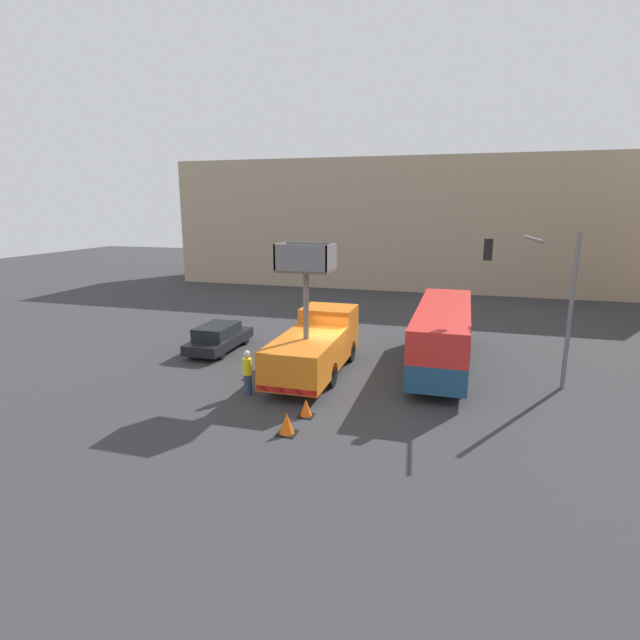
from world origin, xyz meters
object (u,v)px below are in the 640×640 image
(road_worker_near_truck, at_px, (247,372))
(traffic_cone_near_truck, at_px, (306,408))
(city_bus, at_px, (443,331))
(traffic_cone_mid_road, at_px, (287,424))
(parked_car_curbside, at_px, (219,337))
(traffic_light_pole, at_px, (543,284))
(utility_truck, at_px, (315,343))
(road_worker_directing, at_px, (408,370))

(road_worker_near_truck, height_order, traffic_cone_near_truck, road_worker_near_truck)
(city_bus, bearing_deg, road_worker_near_truck, 147.02)
(city_bus, relative_size, road_worker_near_truck, 5.53)
(traffic_cone_mid_road, relative_size, parked_car_curbside, 0.16)
(traffic_light_pole, distance_m, parked_car_curbside, 16.02)
(utility_truck, distance_m, road_worker_directing, 4.50)
(traffic_cone_near_truck, xyz_separation_m, traffic_cone_mid_road, (-0.18, -1.58, 0.05))
(utility_truck, height_order, traffic_cone_mid_road, utility_truck)
(utility_truck, relative_size, traffic_cone_near_truck, 11.26)
(traffic_cone_near_truck, height_order, parked_car_curbside, parked_car_curbside)
(road_worker_directing, height_order, parked_car_curbside, road_worker_directing)
(city_bus, height_order, traffic_cone_near_truck, city_bus)
(city_bus, relative_size, traffic_light_pole, 1.58)
(traffic_light_pole, bearing_deg, parked_car_curbside, 175.98)
(traffic_light_pole, height_order, traffic_cone_mid_road, traffic_light_pole)
(road_worker_near_truck, height_order, road_worker_directing, road_worker_near_truck)
(road_worker_directing, distance_m, traffic_cone_mid_road, 6.33)
(road_worker_near_truck, xyz_separation_m, road_worker_directing, (6.29, 2.25, -0.05))
(traffic_light_pole, distance_m, traffic_cone_near_truck, 11.01)
(city_bus, distance_m, parked_car_curbside, 11.66)
(road_worker_directing, relative_size, traffic_cone_mid_road, 2.38)
(traffic_light_pole, xyz_separation_m, traffic_cone_mid_road, (-8.63, -7.31, -4.09))
(city_bus, height_order, parked_car_curbside, city_bus)
(utility_truck, distance_m, road_worker_near_truck, 3.81)
(utility_truck, distance_m, traffic_light_pole, 9.99)
(city_bus, bearing_deg, traffic_cone_near_truck, 166.94)
(utility_truck, height_order, city_bus, utility_truck)
(utility_truck, bearing_deg, city_bus, 26.62)
(road_worker_near_truck, bearing_deg, parked_car_curbside, -139.49)
(road_worker_directing, distance_m, parked_car_curbside, 10.89)
(road_worker_near_truck, distance_m, parked_car_curbside, 6.81)
(road_worker_near_truck, relative_size, road_worker_directing, 1.04)
(city_bus, distance_m, traffic_light_pole, 5.07)
(city_bus, height_order, traffic_light_pole, traffic_light_pole)
(road_worker_near_truck, height_order, parked_car_curbside, road_worker_near_truck)
(traffic_cone_near_truck, bearing_deg, traffic_cone_mid_road, -96.50)
(city_bus, height_order, road_worker_directing, city_bus)
(city_bus, bearing_deg, traffic_cone_mid_road, 170.69)
(traffic_cone_near_truck, bearing_deg, road_worker_near_truck, 154.61)
(parked_car_curbside, bearing_deg, road_worker_near_truck, -52.67)
(traffic_cone_mid_road, bearing_deg, traffic_light_pole, 40.26)
(traffic_light_pole, xyz_separation_m, traffic_cone_near_truck, (-8.45, -5.73, -4.13))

